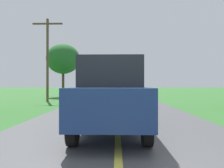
% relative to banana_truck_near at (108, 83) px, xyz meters
% --- Properties ---
extents(ground_plane, '(200.00, 200.00, 0.00)m').
position_rel_banana_truck_near_xyz_m(ground_plane, '(0.58, -9.17, -1.48)').
color(ground_plane, '#336B2D').
extents(road_surface, '(6.40, 120.00, 0.08)m').
position_rel_banana_truck_near_xyz_m(road_surface, '(0.58, -9.17, -1.44)').
color(road_surface, '#4C4C4F').
rests_on(road_surface, ground).
extents(centre_line, '(0.14, 108.00, 0.01)m').
position_rel_banana_truck_near_xyz_m(centre_line, '(0.58, -9.17, -1.40)').
color(centre_line, '#E0D64C').
rests_on(centre_line, road_surface).
extents(banana_truck_near, '(2.38, 5.82, 2.80)m').
position_rel_banana_truck_near_xyz_m(banana_truck_near, '(0.00, 0.00, 0.00)').
color(banana_truck_near, '#2D2D30').
rests_on(banana_truck_near, road_surface).
extents(utility_pole_roadside, '(2.46, 0.20, 6.75)m').
position_rel_banana_truck_near_xyz_m(utility_pole_roadside, '(-5.11, 3.61, 2.24)').
color(utility_pole_roadside, brown).
rests_on(utility_pole_roadside, ground).
extents(roadside_tree_mid_right, '(3.73, 3.73, 5.93)m').
position_rel_banana_truck_near_xyz_m(roadside_tree_mid_right, '(-5.47, 10.08, 2.76)').
color(roadside_tree_mid_right, '#4C3823').
rests_on(roadside_tree_mid_right, ground).
extents(following_car, '(1.74, 4.10, 1.92)m').
position_rel_banana_truck_near_xyz_m(following_car, '(0.41, -7.97, -0.41)').
color(following_car, navy).
rests_on(following_car, road_surface).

